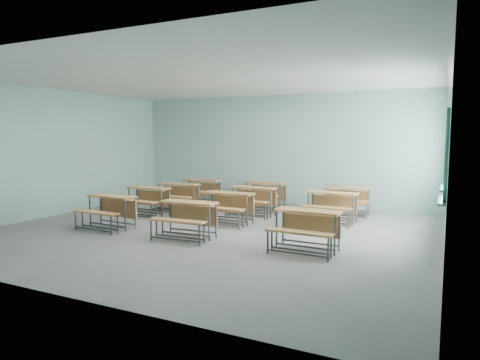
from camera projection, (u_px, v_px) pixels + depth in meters
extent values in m
cube|color=gray|center=(210.00, 232.00, 9.09)|extent=(9.00, 8.00, 0.02)
cube|color=silver|center=(209.00, 78.00, 8.75)|extent=(9.00, 8.00, 0.02)
cube|color=#9AC0B9|center=(278.00, 150.00, 12.51)|extent=(9.00, 0.02, 3.20)
cube|color=#9AC0B9|center=(48.00, 171.00, 5.34)|extent=(9.00, 0.02, 3.20)
cube|color=#9AC0B9|center=(56.00, 153.00, 10.89)|extent=(0.02, 8.00, 3.20)
cube|color=#9AC0B9|center=(449.00, 163.00, 6.96)|extent=(0.02, 8.00, 3.20)
cube|color=#1B4C45|center=(446.00, 185.00, 9.55)|extent=(0.06, 1.20, 0.06)
cube|color=#1B4C45|center=(449.00, 116.00, 9.39)|extent=(0.06, 1.20, 0.06)
cube|color=#1B4C45|center=(447.00, 152.00, 8.96)|extent=(0.06, 0.06, 1.60)
cube|color=#1B4C45|center=(447.00, 150.00, 9.97)|extent=(0.06, 0.06, 1.60)
cube|color=#1B4C45|center=(447.00, 151.00, 9.47)|extent=(0.04, 0.04, 1.48)
cube|color=#1B4C45|center=(447.00, 151.00, 9.47)|extent=(0.04, 1.08, 0.04)
cube|color=#1B4C45|center=(443.00, 188.00, 9.57)|extent=(0.14, 1.28, 0.04)
cube|color=white|center=(449.00, 151.00, 9.45)|extent=(0.01, 1.08, 1.48)
cube|color=#1B4C45|center=(445.00, 197.00, 7.76)|extent=(0.06, 1.20, 0.06)
cube|color=#1B4C45|center=(449.00, 111.00, 7.60)|extent=(0.06, 1.20, 0.06)
cube|color=#1B4C45|center=(447.00, 156.00, 7.17)|extent=(0.06, 0.06, 1.60)
cube|color=#1B4C45|center=(447.00, 153.00, 8.19)|extent=(0.06, 0.06, 1.60)
cube|color=#1B4C45|center=(447.00, 154.00, 7.68)|extent=(0.04, 0.04, 1.48)
cube|color=#1B4C45|center=(447.00, 154.00, 7.68)|extent=(0.04, 1.08, 0.04)
cube|color=#1B4C45|center=(442.00, 200.00, 7.78)|extent=(0.14, 1.28, 0.04)
cube|color=white|center=(448.00, 154.00, 7.67)|extent=(0.01, 1.08, 1.48)
cube|color=#A16A3A|center=(112.00, 196.00, 9.40)|extent=(1.18, 0.45, 0.04)
cube|color=#A16A3A|center=(118.00, 208.00, 9.59)|extent=(1.10, 0.08, 0.40)
cylinder|color=#3F4144|center=(90.00, 212.00, 9.56)|extent=(0.04, 0.04, 0.68)
cylinder|color=#3F4144|center=(125.00, 216.00, 9.05)|extent=(0.04, 0.04, 0.68)
cylinder|color=#3F4144|center=(101.00, 209.00, 9.83)|extent=(0.04, 0.04, 0.68)
cylinder|color=#3F4144|center=(135.00, 214.00, 9.32)|extent=(0.04, 0.04, 0.68)
cube|color=#3F4144|center=(107.00, 225.00, 9.33)|extent=(1.06, 0.09, 0.03)
cube|color=#3F4144|center=(118.00, 222.00, 9.60)|extent=(1.06, 0.09, 0.03)
cube|color=#A16A3A|center=(96.00, 212.00, 9.03)|extent=(1.17, 0.31, 0.03)
cylinder|color=#3F4144|center=(76.00, 221.00, 9.23)|extent=(0.04, 0.04, 0.40)
cylinder|color=#3F4144|center=(111.00, 226.00, 8.72)|extent=(0.04, 0.04, 0.40)
cylinder|color=#3F4144|center=(82.00, 219.00, 9.39)|extent=(0.04, 0.04, 0.40)
cylinder|color=#3F4144|center=(118.00, 224.00, 8.87)|extent=(0.04, 0.04, 0.40)
cube|color=#3F4144|center=(93.00, 229.00, 8.99)|extent=(1.06, 0.09, 0.03)
cube|color=#3F4144|center=(100.00, 227.00, 9.15)|extent=(1.06, 0.09, 0.03)
cube|color=#A16A3A|center=(189.00, 202.00, 8.56)|extent=(1.18, 0.45, 0.04)
cube|color=#A16A3A|center=(193.00, 215.00, 8.75)|extent=(1.10, 0.08, 0.40)
cylinder|color=#3F4144|center=(162.00, 219.00, 8.66)|extent=(0.04, 0.04, 0.68)
cylinder|color=#3F4144|center=(209.00, 224.00, 8.25)|extent=(0.04, 0.04, 0.68)
cylinder|color=#3F4144|center=(170.00, 217.00, 8.94)|extent=(0.04, 0.04, 0.68)
cylinder|color=#3F4144|center=(216.00, 221.00, 8.53)|extent=(0.04, 0.04, 0.68)
cube|color=#3F4144|center=(185.00, 234.00, 8.48)|extent=(1.06, 0.09, 0.03)
cube|color=#3F4144|center=(193.00, 231.00, 8.76)|extent=(1.06, 0.09, 0.03)
cube|color=#A16A3A|center=(177.00, 221.00, 8.16)|extent=(1.17, 0.31, 0.03)
cylinder|color=#3F4144|center=(151.00, 230.00, 8.31)|extent=(0.04, 0.04, 0.40)
cylinder|color=#3F4144|center=(199.00, 235.00, 7.90)|extent=(0.04, 0.04, 0.40)
cylinder|color=#3F4144|center=(156.00, 229.00, 8.47)|extent=(0.04, 0.04, 0.40)
cylinder|color=#3F4144|center=(204.00, 233.00, 8.07)|extent=(0.04, 0.04, 0.40)
cube|color=#3F4144|center=(175.00, 239.00, 8.11)|extent=(1.06, 0.09, 0.03)
cube|color=#3F4144|center=(180.00, 237.00, 8.28)|extent=(1.06, 0.09, 0.03)
cube|color=#A16A3A|center=(308.00, 211.00, 7.57)|extent=(1.17, 0.41, 0.04)
cube|color=#A16A3A|center=(311.00, 226.00, 7.76)|extent=(1.10, 0.04, 0.40)
cylinder|color=#3F4144|center=(277.00, 230.00, 7.71)|extent=(0.04, 0.04, 0.68)
cylinder|color=#3F4144|center=(335.00, 236.00, 7.23)|extent=(0.04, 0.04, 0.68)
cylinder|color=#3F4144|center=(283.00, 227.00, 7.98)|extent=(0.04, 0.04, 0.68)
cylinder|color=#3F4144|center=(339.00, 232.00, 7.50)|extent=(0.04, 0.04, 0.68)
cube|color=#3F4144|center=(305.00, 247.00, 7.50)|extent=(1.06, 0.05, 0.03)
cube|color=#3F4144|center=(310.00, 243.00, 7.77)|extent=(1.06, 0.05, 0.03)
cube|color=#A16A3A|center=(299.00, 232.00, 7.19)|extent=(1.16, 0.26, 0.03)
cylinder|color=#3F4144|center=(268.00, 242.00, 7.37)|extent=(0.04, 0.04, 0.40)
cylinder|color=#3F4144|center=(328.00, 250.00, 6.89)|extent=(0.04, 0.04, 0.40)
cylinder|color=#3F4144|center=(272.00, 240.00, 7.53)|extent=(0.04, 0.04, 0.40)
cylinder|color=#3F4144|center=(331.00, 247.00, 7.05)|extent=(0.04, 0.04, 0.40)
cube|color=#3F4144|center=(297.00, 253.00, 7.14)|extent=(1.06, 0.05, 0.03)
cube|color=#3F4144|center=(300.00, 251.00, 7.31)|extent=(1.06, 0.05, 0.03)
cube|color=#A16A3A|center=(149.00, 188.00, 10.95)|extent=(1.17, 0.43, 0.04)
cube|color=#A16A3A|center=(153.00, 198.00, 11.13)|extent=(1.10, 0.06, 0.40)
cylinder|color=#3F4144|center=(129.00, 201.00, 11.10)|extent=(0.04, 0.04, 0.68)
cylinder|color=#3F4144|center=(162.00, 204.00, 10.60)|extent=(0.04, 0.04, 0.68)
cylinder|color=#3F4144|center=(137.00, 199.00, 11.37)|extent=(0.04, 0.04, 0.68)
cylinder|color=#3F4144|center=(169.00, 202.00, 10.87)|extent=(0.04, 0.04, 0.68)
cube|color=#3F4144|center=(145.00, 212.00, 10.87)|extent=(1.06, 0.07, 0.03)
cube|color=#3F4144|center=(153.00, 210.00, 11.14)|extent=(1.06, 0.07, 0.03)
cube|color=#A16A3A|center=(137.00, 201.00, 10.57)|extent=(1.17, 0.28, 0.03)
cylinder|color=#3F4144|center=(118.00, 209.00, 10.76)|extent=(0.04, 0.04, 0.40)
cylinder|color=#3F4144|center=(151.00, 212.00, 10.26)|extent=(0.04, 0.04, 0.40)
cylinder|color=#3F4144|center=(123.00, 208.00, 10.92)|extent=(0.04, 0.04, 0.40)
cylinder|color=#3F4144|center=(156.00, 211.00, 10.42)|extent=(0.04, 0.04, 0.40)
cube|color=#3F4144|center=(134.00, 215.00, 10.52)|extent=(1.06, 0.07, 0.03)
cube|color=#3F4144|center=(139.00, 214.00, 10.68)|extent=(1.06, 0.07, 0.03)
cube|color=#A16A3A|center=(230.00, 193.00, 9.93)|extent=(1.16, 0.39, 0.04)
cube|color=#A16A3A|center=(233.00, 205.00, 10.12)|extent=(1.10, 0.03, 0.40)
cylinder|color=#3F4144|center=(207.00, 208.00, 10.06)|extent=(0.03, 0.03, 0.68)
cylinder|color=#3F4144|center=(247.00, 211.00, 9.59)|extent=(0.03, 0.03, 0.68)
cylinder|color=#3F4144|center=(213.00, 206.00, 10.33)|extent=(0.03, 0.03, 0.68)
cylinder|color=#3F4144|center=(253.00, 209.00, 9.87)|extent=(0.03, 0.03, 0.68)
cube|color=#3F4144|center=(226.00, 220.00, 9.85)|extent=(1.06, 0.04, 0.03)
cube|color=#3F4144|center=(233.00, 218.00, 10.13)|extent=(1.06, 0.04, 0.03)
cube|color=#A16A3A|center=(220.00, 208.00, 9.54)|extent=(1.16, 0.25, 0.03)
cylinder|color=#3F4144|center=(198.00, 217.00, 9.72)|extent=(0.03, 0.03, 0.40)
cylinder|color=#3F4144|center=(239.00, 221.00, 9.25)|extent=(0.03, 0.03, 0.40)
cylinder|color=#3F4144|center=(202.00, 215.00, 9.88)|extent=(0.03, 0.03, 0.40)
cylinder|color=#3F4144|center=(243.00, 219.00, 9.41)|extent=(0.03, 0.03, 0.40)
cube|color=#3F4144|center=(218.00, 224.00, 9.50)|extent=(1.06, 0.04, 0.03)
cube|color=#3F4144|center=(222.00, 223.00, 9.66)|extent=(1.06, 0.04, 0.03)
cube|color=#A16A3A|center=(179.00, 184.00, 11.77)|extent=(1.19, 0.49, 0.04)
cube|color=#A16A3A|center=(182.00, 194.00, 11.97)|extent=(1.10, 0.12, 0.40)
cylinder|color=#3F4144|center=(159.00, 197.00, 11.85)|extent=(0.04, 0.04, 0.68)
cylinder|color=#3F4144|center=(194.00, 199.00, 11.48)|extent=(0.04, 0.04, 0.68)
cylinder|color=#3F4144|center=(165.00, 195.00, 12.14)|extent=(0.04, 0.04, 0.68)
cylinder|color=#3F4144|center=(199.00, 197.00, 11.76)|extent=(0.04, 0.04, 0.68)
cube|color=#3F4144|center=(176.00, 207.00, 11.69)|extent=(1.06, 0.12, 0.03)
cube|color=#3F4144|center=(182.00, 205.00, 11.98)|extent=(1.06, 0.12, 0.03)
cube|color=#A16A3A|center=(170.00, 197.00, 11.37)|extent=(1.17, 0.34, 0.03)
cylinder|color=#3F4144|center=(152.00, 204.00, 11.50)|extent=(0.04, 0.04, 0.40)
cylinder|color=#3F4144|center=(187.00, 206.00, 11.12)|extent=(0.04, 0.04, 0.40)
cylinder|color=#3F4144|center=(155.00, 203.00, 11.67)|extent=(0.04, 0.04, 0.40)
cylinder|color=#3F4144|center=(190.00, 205.00, 11.29)|extent=(0.04, 0.04, 0.40)
cube|color=#3F4144|center=(169.00, 210.00, 11.32)|extent=(1.06, 0.12, 0.03)
cube|color=#3F4144|center=(172.00, 209.00, 11.49)|extent=(1.06, 0.12, 0.03)
cube|color=#A16A3A|center=(254.00, 188.00, 10.96)|extent=(1.16, 0.39, 0.04)
cube|color=#A16A3A|center=(257.00, 198.00, 11.15)|extent=(1.10, 0.03, 0.40)
cylinder|color=#3F4144|center=(233.00, 201.00, 11.09)|extent=(0.03, 0.03, 0.68)
cylinder|color=#3F4144|center=(271.00, 204.00, 10.63)|extent=(0.03, 0.03, 0.68)
cylinder|color=#3F4144|center=(238.00, 199.00, 11.36)|extent=(0.03, 0.03, 0.68)
cylinder|color=#3F4144|center=(275.00, 202.00, 10.91)|extent=(0.03, 0.03, 0.68)
cube|color=#3F4144|center=(251.00, 212.00, 10.88)|extent=(1.06, 0.04, 0.03)
cube|color=#3F4144|center=(256.00, 210.00, 11.16)|extent=(1.06, 0.04, 0.03)
cube|color=#A16A3A|center=(246.00, 201.00, 10.57)|extent=(1.16, 0.25, 0.03)
cylinder|color=#3F4144|center=(226.00, 209.00, 10.74)|extent=(0.03, 0.03, 0.40)
cylinder|color=#3F4144|center=(265.00, 212.00, 10.29)|extent=(0.03, 0.03, 0.40)
cylinder|color=#3F4144|center=(229.00, 208.00, 10.91)|extent=(0.03, 0.03, 0.40)
cylinder|color=#3F4144|center=(267.00, 211.00, 10.45)|extent=(0.03, 0.03, 0.40)
cube|color=#3F4144|center=(245.00, 215.00, 10.53)|extent=(1.06, 0.04, 0.03)
cube|color=#3F4144|center=(248.00, 214.00, 10.69)|extent=(1.06, 0.04, 0.03)
cube|color=#A16A3A|center=(332.00, 193.00, 9.99)|extent=(1.18, 0.44, 0.04)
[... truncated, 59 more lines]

